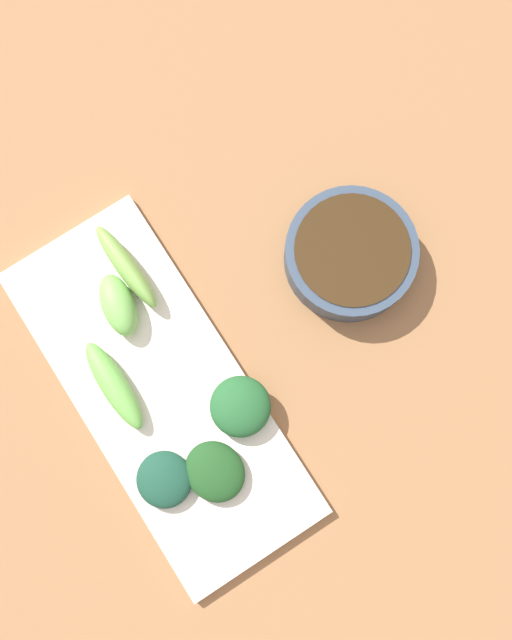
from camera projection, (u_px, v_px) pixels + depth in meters
name	position (u px, v px, depth m)	size (l,w,h in m)	color
tabletop	(214.00, 346.00, 0.73)	(2.10, 2.10, 0.02)	#936640
sauce_bowl	(350.00, 254.00, 0.71)	(0.13, 0.13, 0.04)	#334357
serving_plate	(161.00, 391.00, 0.70)	(0.15, 0.37, 0.01)	silver
broccoli_stalk_0	(126.00, 267.00, 0.70)	(0.02, 0.10, 0.03)	#7AAE4D
broccoli_leafy_1	(215.00, 472.00, 0.68)	(0.05, 0.06, 0.02)	#1C481E
broccoli_leafy_2	(240.00, 406.00, 0.68)	(0.06, 0.06, 0.03)	#225A2C
broccoli_stalk_3	(118.00, 305.00, 0.69)	(0.03, 0.06, 0.03)	#74BA54
broccoli_leafy_4	(164.00, 480.00, 0.68)	(0.05, 0.05, 0.02)	#184532
broccoli_stalk_5	(114.00, 386.00, 0.69)	(0.03, 0.10, 0.02)	#68B34B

